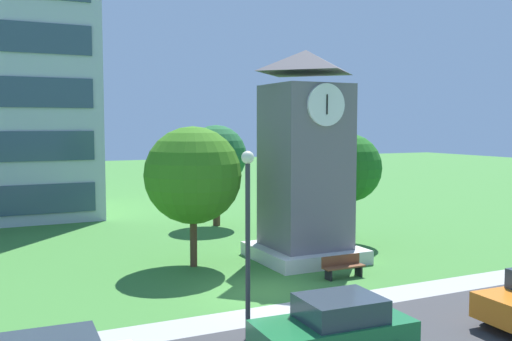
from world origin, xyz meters
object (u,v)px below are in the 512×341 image
street_lamp (248,222)px  tree_streetside (193,175)px  parked_car_green (335,329)px  tree_by_building (216,156)px  tree_near_tower (347,168)px  clock_tower (305,168)px  park_bench (343,266)px

street_lamp → tree_streetside: size_ratio=0.89×
tree_streetside → parked_car_green: (-0.08, -11.04, -3.07)m
street_lamp → tree_by_building: size_ratio=0.88×
street_lamp → tree_near_tower: 14.49m
tree_by_building → parked_car_green: 20.76m
clock_tower → tree_by_building: 9.84m
park_bench → parked_car_green: size_ratio=0.44×
clock_tower → park_bench: clock_tower is taller
parked_car_green → tree_streetside: bearing=89.6°
clock_tower → tree_streetside: 5.07m
parked_car_green → clock_tower: bearing=63.4°
park_bench → tree_by_building: bearing=90.6°
clock_tower → tree_near_tower: bearing=31.5°
park_bench → tree_streetside: size_ratio=0.30×
clock_tower → street_lamp: (-6.41, -7.73, -0.79)m
tree_by_building → parked_car_green: (-4.68, -19.94, -3.35)m
park_bench → street_lamp: bearing=-144.9°
tree_streetside → tree_near_tower: bearing=9.4°
tree_near_tower → clock_tower: bearing=-148.5°
tree_near_tower → parked_car_green: tree_near_tower is taller
tree_by_building → tree_near_tower: (4.32, -7.42, -0.36)m
street_lamp → tree_by_building: bearing=71.1°
tree_streetside → street_lamp: bearing=-99.4°
street_lamp → tree_streetside: 8.79m
park_bench → tree_by_building: 13.75m
tree_by_building → tree_near_tower: bearing=-59.8°
tree_near_tower → parked_car_green: (-9.00, -12.52, -2.99)m
tree_by_building → parked_car_green: bearing=-103.2°
park_bench → tree_streetside: tree_streetside is taller
tree_near_tower → tree_streetside: (-8.91, -1.48, 0.08)m
tree_near_tower → tree_streetside: bearing=-170.6°
tree_by_building → tree_near_tower: tree_by_building is taller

